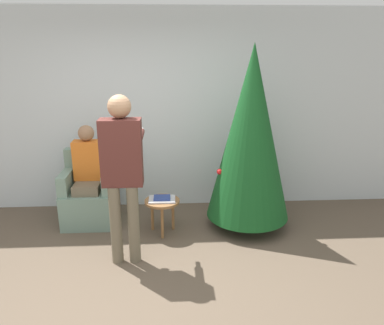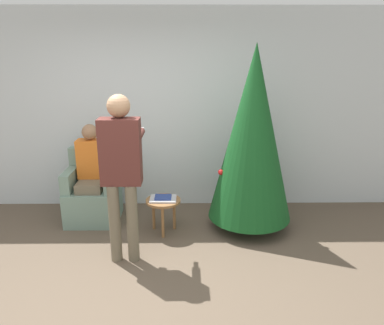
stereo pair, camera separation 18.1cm
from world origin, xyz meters
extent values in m
plane|color=brown|center=(0.00, 0.00, 0.00)|extent=(14.00, 14.00, 0.00)
cube|color=silver|center=(0.00, 2.23, 1.35)|extent=(8.00, 0.06, 2.70)
cylinder|color=brown|center=(1.33, 1.44, 0.08)|extent=(0.10, 0.10, 0.16)
cone|color=#144C1E|center=(1.33, 1.44, 1.20)|extent=(1.02, 1.02, 2.09)
sphere|color=red|center=(0.96, 1.39, 0.76)|extent=(0.07, 0.07, 0.07)
sphere|color=white|center=(1.53, 1.72, 0.85)|extent=(0.06, 0.06, 0.06)
sphere|color=#2856B2|center=(1.64, 1.71, 0.60)|extent=(0.08, 0.08, 0.08)
sphere|color=#2856B2|center=(1.46, 1.57, 1.55)|extent=(0.06, 0.06, 0.06)
cube|color=gray|center=(-0.67, 1.67, 0.22)|extent=(0.65, 0.61, 0.45)
cube|color=gray|center=(-0.67, 1.90, 0.69)|extent=(0.65, 0.14, 0.49)
cube|color=gray|center=(-0.94, 1.67, 0.57)|extent=(0.12, 0.55, 0.25)
cube|color=gray|center=(-0.41, 1.67, 0.57)|extent=(0.12, 0.55, 0.25)
cylinder|color=#6B604C|center=(-0.77, 1.47, 0.22)|extent=(0.11, 0.11, 0.45)
cylinder|color=#6B604C|center=(-0.57, 1.47, 0.22)|extent=(0.11, 0.11, 0.45)
cube|color=#6B604C|center=(-0.67, 1.62, 0.51)|extent=(0.32, 0.40, 0.12)
cube|color=orange|center=(-0.67, 1.77, 0.82)|extent=(0.36, 0.20, 0.50)
sphere|color=#936B4C|center=(-0.67, 1.77, 1.17)|extent=(0.20, 0.20, 0.20)
cylinder|color=#6B604C|center=(-0.20, 0.69, 0.43)|extent=(0.12, 0.12, 0.85)
cylinder|color=#6B604C|center=(-0.02, 0.69, 0.43)|extent=(0.12, 0.12, 0.85)
cube|color=#562823|center=(-0.11, 0.75, 1.19)|extent=(0.41, 0.20, 0.68)
sphere|color=tan|center=(-0.11, 0.78, 1.64)|extent=(0.23, 0.23, 0.23)
cylinder|color=#562823|center=(-0.28, 0.94, 1.33)|extent=(0.08, 0.30, 0.08)
cylinder|color=#562823|center=(0.06, 0.94, 1.33)|extent=(0.08, 0.30, 0.08)
cube|color=white|center=(0.06, 1.13, 1.33)|extent=(0.04, 0.14, 0.04)
cylinder|color=olive|center=(0.26, 1.33, 0.41)|extent=(0.42, 0.42, 0.03)
cylinder|color=olive|center=(0.26, 1.18, 0.20)|extent=(0.04, 0.04, 0.40)
cylinder|color=olive|center=(0.39, 1.40, 0.20)|extent=(0.04, 0.04, 0.40)
cylinder|color=olive|center=(0.14, 1.40, 0.20)|extent=(0.04, 0.04, 0.40)
cube|color=silver|center=(0.26, 1.33, 0.44)|extent=(0.32, 0.24, 0.02)
cube|color=navy|center=(0.26, 1.33, 0.46)|extent=(0.20, 0.16, 0.02)
camera|label=1|loc=(0.39, -2.85, 2.20)|focal=35.00mm
camera|label=2|loc=(0.57, -2.86, 2.20)|focal=35.00mm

